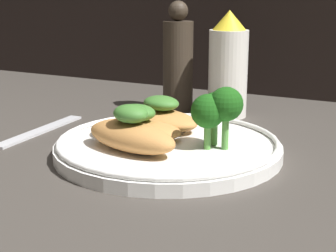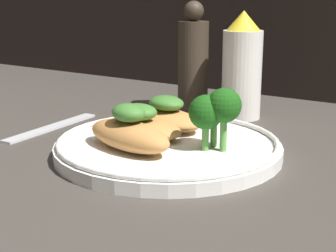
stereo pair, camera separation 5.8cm
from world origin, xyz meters
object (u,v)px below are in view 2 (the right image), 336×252
broccoli_bunch (214,110)px  pepper_grinder (193,62)px  plate (168,146)px  sauce_bottle (242,68)px

broccoli_bunch → pepper_grinder: bearing=126.3°
plate → pepper_grinder: (-9.09, 20.55, 6.56)cm
pepper_grinder → plate: bearing=-66.1°
plate → pepper_grinder: bearing=113.9°
broccoli_bunch → pepper_grinder: size_ratio=0.41×
broccoli_bunch → sauce_bottle: size_ratio=0.45×
sauce_bottle → pepper_grinder: bearing=-180.0°
broccoli_bunch → sauce_bottle: (-6.44, 19.93, 1.51)cm
sauce_bottle → pepper_grinder: pepper_grinder is taller
pepper_grinder → sauce_bottle: bearing=0.0°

